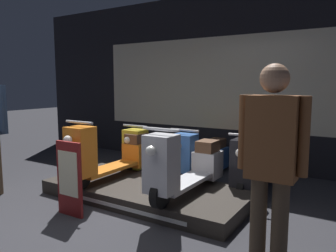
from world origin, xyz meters
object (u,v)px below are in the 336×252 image
Objects in this scene: scooter_backrow_0 at (155,152)px; scooter_backrow_1 at (201,158)px; scooter_backrow_2 at (257,166)px; person_right_browsing at (271,158)px; scooter_display_right at (186,166)px; scooter_display_left at (110,155)px; price_sign_board at (69,179)px.

scooter_backrow_0 is 1.00× the size of scooter_backrow_1.
scooter_backrow_1 is at bearing 180.00° from scooter_backrow_2.
scooter_backrow_2 is at bearing 109.12° from person_right_browsing.
person_right_browsing is (0.75, -2.17, 0.63)m from scooter_backrow_2.
scooter_display_right is 1.30m from scooter_backrow_1.
scooter_backrow_2 is at bearing 0.00° from scooter_backrow_0.
scooter_display_right is (1.24, 0.00, 0.00)m from scooter_display_left.
scooter_backrow_1 is 0.95× the size of person_right_browsing.
scooter_backrow_2 is (0.52, 1.22, -0.19)m from scooter_display_right.
scooter_display_left reaches higher than price_sign_board.
scooter_display_right is at bearing 41.87° from price_sign_board.
scooter_display_right is 1.00× the size of scooter_backrow_0.
scooter_display_left is at bearing -87.09° from scooter_backrow_0.
scooter_display_left is 1.00× the size of scooter_backrow_0.
scooter_backrow_1 is (-0.39, 1.22, -0.19)m from scooter_display_right.
scooter_backrow_1 is 0.91m from scooter_backrow_2.
person_right_browsing reaches higher than scooter_backrow_1.
price_sign_board is (0.27, -2.15, 0.10)m from scooter_backrow_0.
price_sign_board is at bearing -138.13° from scooter_display_right.
scooter_display_left is 2.72m from person_right_browsing.
scooter_backrow_0 is (-0.06, 1.22, -0.19)m from scooter_display_left.
scooter_display_right is at bearing 143.28° from person_right_browsing.
price_sign_board is (0.20, -0.93, -0.08)m from scooter_display_left.
scooter_backrow_0 and scooter_backrow_1 have the same top height.
scooter_backrow_2 is 2.65m from price_sign_board.
scooter_backrow_1 reaches higher than price_sign_board.
scooter_backrow_0 is at bearing 180.00° from scooter_backrow_2.
scooter_backrow_0 is 3.42m from person_right_browsing.
scooter_display_right is at bearing -43.26° from scooter_backrow_0.
scooter_display_left reaches higher than scooter_backrow_0.
person_right_browsing is at bearing -0.46° from price_sign_board.
scooter_backrow_0 reaches higher than price_sign_board.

